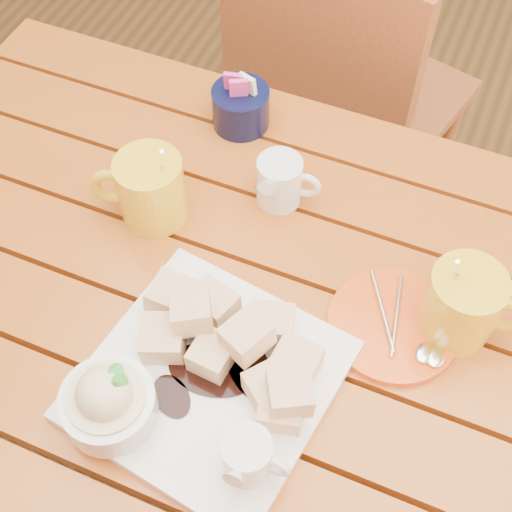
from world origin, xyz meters
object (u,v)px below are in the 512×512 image
at_px(chair_far, 337,98).
at_px(table, 243,336).
at_px(orange_saucer, 394,325).
at_px(coffee_mug_right, 464,304).
at_px(dessert_plate, 192,380).
at_px(coffee_mug_left, 149,189).

bearing_deg(chair_far, table, 110.36).
bearing_deg(table, orange_saucer, 10.00).
xyz_separation_m(table, orange_saucer, (0.20, 0.04, 0.11)).
relative_size(table, coffee_mug_right, 7.54).
height_order(dessert_plate, orange_saucer, dessert_plate).
distance_m(table, chair_far, 0.70).
height_order(coffee_mug_right, orange_saucer, coffee_mug_right).
bearing_deg(table, coffee_mug_right, 14.33).
distance_m(coffee_mug_left, chair_far, 0.68).
distance_m(table, dessert_plate, 0.20).
bearing_deg(coffee_mug_right, orange_saucer, -160.01).
bearing_deg(coffee_mug_left, table, -42.57).
bearing_deg(dessert_plate, table, 89.86).
xyz_separation_m(coffee_mug_right, orange_saucer, (-0.07, -0.03, -0.05)).
height_order(table, coffee_mug_left, coffee_mug_left).
relative_size(dessert_plate, coffee_mug_right, 2.02).
height_order(coffee_mug_left, orange_saucer, coffee_mug_left).
distance_m(table, orange_saucer, 0.23).
xyz_separation_m(table, dessert_plate, (-0.00, -0.15, 0.14)).
relative_size(coffee_mug_left, orange_saucer, 0.92).
bearing_deg(dessert_plate, orange_saucer, 42.08).
height_order(dessert_plate, coffee_mug_right, coffee_mug_right).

